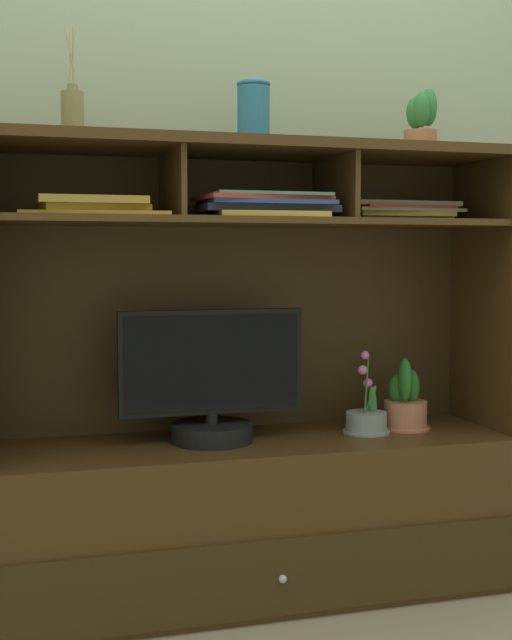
% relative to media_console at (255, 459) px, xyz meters
% --- Properties ---
extents(floor_plane, '(6.00, 6.00, 0.02)m').
position_rel_media_console_xyz_m(floor_plane, '(0.00, -0.01, -0.42)').
color(floor_plane, tan).
rests_on(floor_plane, ground).
extents(back_wall, '(6.00, 0.02, 2.80)m').
position_rel_media_console_xyz_m(back_wall, '(0.00, 0.27, 0.99)').
color(back_wall, '#9BAC8A').
rests_on(back_wall, ground).
extents(media_console, '(1.65, 0.53, 1.37)m').
position_rel_media_console_xyz_m(media_console, '(0.00, 0.00, 0.00)').
color(media_console, '#472E14').
rests_on(media_console, ground).
extents(tv_monitor, '(0.56, 0.25, 0.40)m').
position_rel_media_console_xyz_m(tv_monitor, '(-0.14, -0.02, 0.23)').
color(tv_monitor, black).
rests_on(tv_monitor, media_console).
extents(potted_orchid, '(0.15, 0.15, 0.26)m').
position_rel_media_console_xyz_m(potted_orchid, '(0.36, -0.03, 0.11)').
color(potted_orchid, gray).
rests_on(potted_orchid, media_console).
extents(potted_fern, '(0.16, 0.16, 0.23)m').
position_rel_media_console_xyz_m(potted_fern, '(0.50, -0.00, 0.15)').
color(potted_fern, '#BC7054').
rests_on(potted_fern, media_console).
extents(magazine_stack_left, '(0.41, 0.28, 0.07)m').
position_rel_media_console_xyz_m(magazine_stack_left, '(0.01, -0.07, 0.78)').
color(magazine_stack_left, gold).
rests_on(magazine_stack_left, media_console).
extents(magazine_stack_centre, '(0.38, 0.30, 0.06)m').
position_rel_media_console_xyz_m(magazine_stack_centre, '(0.49, 0.05, 0.77)').
color(magazine_stack_centre, beige).
rests_on(magazine_stack_centre, media_console).
extents(magazine_stack_right, '(0.43, 0.28, 0.05)m').
position_rel_media_console_xyz_m(magazine_stack_right, '(-0.49, -0.04, 0.76)').
color(magazine_stack_right, gold).
rests_on(magazine_stack_right, media_console).
extents(diffuser_bottle, '(0.06, 0.06, 0.30)m').
position_rel_media_console_xyz_m(diffuser_bottle, '(-0.54, 0.00, 1.03)').
color(diffuser_bottle, olive).
rests_on(diffuser_bottle, media_console).
extents(potted_succulent, '(0.12, 0.12, 0.19)m').
position_rel_media_console_xyz_m(potted_succulent, '(0.54, -0.02, 1.05)').
color(potted_succulent, '#AF6D45').
rests_on(potted_succulent, media_console).
extents(ceramic_vase, '(0.10, 0.10, 0.19)m').
position_rel_media_console_xyz_m(ceramic_vase, '(0.00, 0.02, 1.06)').
color(ceramic_vase, teal).
rests_on(ceramic_vase, media_console).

